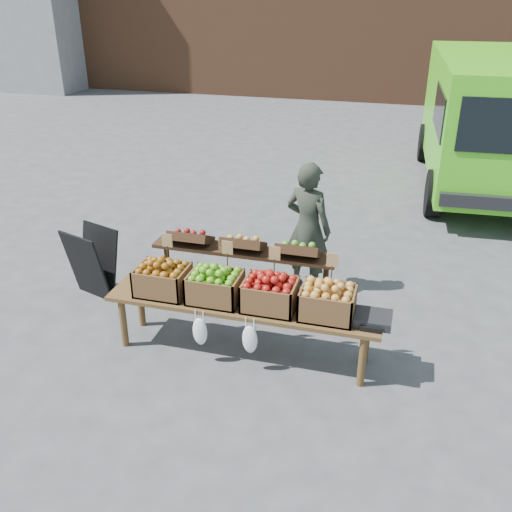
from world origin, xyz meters
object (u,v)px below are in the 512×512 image
(crate_green_apples, at_px, (327,303))
(weighing_scale, at_px, (373,319))
(delivery_van, at_px, (495,125))
(display_bench, at_px, (242,328))
(vendor, at_px, (308,228))
(crate_golden_apples, at_px, (163,280))
(chalkboard_sign, at_px, (92,263))
(crate_red_apples, at_px, (270,295))
(back_table, at_px, (244,273))
(crate_russet_pears, at_px, (215,287))

(crate_green_apples, distance_m, weighing_scale, 0.44)
(delivery_van, distance_m, display_bench, 6.68)
(vendor, relative_size, crate_golden_apples, 3.17)
(chalkboard_sign, xyz_separation_m, display_bench, (2.02, -0.65, -0.14))
(chalkboard_sign, xyz_separation_m, crate_golden_apples, (1.19, -0.65, 0.28))
(crate_red_apples, bearing_deg, back_table, 123.53)
(back_table, height_order, crate_green_apples, back_table)
(delivery_van, xyz_separation_m, chalkboard_sign, (-4.77, -5.38, -0.71))
(crate_red_apples, bearing_deg, chalkboard_sign, 164.27)
(delivery_van, bearing_deg, crate_golden_apples, -123.68)
(vendor, relative_size, chalkboard_sign, 1.86)
(crate_golden_apples, bearing_deg, vendor, 51.58)
(display_bench, xyz_separation_m, crate_green_apples, (0.82, 0.00, 0.42))
(vendor, distance_m, chalkboard_sign, 2.54)
(display_bench, height_order, crate_red_apples, crate_red_apples)
(crate_golden_apples, bearing_deg, crate_green_apples, 0.00)
(back_table, distance_m, weighing_scale, 1.62)
(delivery_van, height_order, weighing_scale, delivery_van)
(chalkboard_sign, relative_size, crate_green_apples, 1.71)
(crate_golden_apples, distance_m, crate_green_apples, 1.65)
(vendor, xyz_separation_m, weighing_scale, (0.90, -1.49, -0.18))
(display_bench, height_order, crate_russet_pears, crate_russet_pears)
(crate_golden_apples, xyz_separation_m, crate_red_apples, (1.10, 0.00, 0.00))
(chalkboard_sign, bearing_deg, crate_russet_pears, -1.98)
(chalkboard_sign, bearing_deg, vendor, 37.83)
(crate_golden_apples, height_order, crate_red_apples, same)
(display_bench, distance_m, crate_golden_apples, 0.93)
(display_bench, bearing_deg, vendor, 76.61)
(delivery_van, xyz_separation_m, crate_red_apples, (-2.47, -6.02, -0.43))
(back_table, bearing_deg, weighing_scale, -26.37)
(crate_golden_apples, bearing_deg, crate_red_apples, 0.00)
(crate_russet_pears, xyz_separation_m, weighing_scale, (1.52, 0.00, -0.10))
(display_bench, bearing_deg, crate_golden_apples, 180.00)
(chalkboard_sign, height_order, crate_golden_apples, chalkboard_sign)
(crate_golden_apples, distance_m, weighing_scale, 2.08)
(back_table, height_order, crate_golden_apples, back_table)
(vendor, xyz_separation_m, back_table, (-0.56, -0.77, -0.27))
(crate_golden_apples, height_order, crate_russet_pears, same)
(chalkboard_sign, relative_size, display_bench, 0.32)
(crate_russet_pears, distance_m, weighing_scale, 1.53)
(vendor, distance_m, crate_red_apples, 1.49)
(vendor, xyz_separation_m, crate_red_apples, (-0.08, -1.49, -0.08))
(back_table, bearing_deg, vendor, 54.03)
(crate_red_apples, xyz_separation_m, crate_green_apples, (0.55, 0.00, 0.00))
(display_bench, xyz_separation_m, crate_red_apples, (0.28, 0.00, 0.42))
(crate_golden_apples, height_order, crate_green_apples, same)
(vendor, relative_size, display_bench, 0.59)
(weighing_scale, bearing_deg, crate_green_apples, 180.00)
(delivery_van, relative_size, crate_golden_apples, 10.17)
(weighing_scale, bearing_deg, crate_russet_pears, 180.00)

